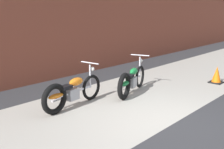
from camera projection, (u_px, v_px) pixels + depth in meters
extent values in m
plane|color=#2D2D30|center=(172.00, 125.00, 5.79)|extent=(80.00, 80.00, 0.00)
cube|color=#9E998E|center=(111.00, 105.00, 6.94)|extent=(36.00, 3.50, 0.01)
cube|color=brown|center=(30.00, 4.00, 8.61)|extent=(36.00, 0.50, 5.04)
torus|color=black|center=(91.00, 87.00, 7.32)|extent=(0.68, 0.15, 0.68)
torus|color=black|center=(54.00, 99.00, 6.29)|extent=(0.74, 0.21, 0.73)
cylinder|color=silver|center=(74.00, 92.00, 6.80)|extent=(1.23, 0.19, 0.06)
cube|color=#99999E|center=(72.00, 94.00, 6.75)|extent=(0.34, 0.25, 0.28)
ellipsoid|color=orange|center=(76.00, 82.00, 6.81)|extent=(0.46, 0.24, 0.20)
ellipsoid|color=orange|center=(56.00, 96.00, 6.32)|extent=(0.46, 0.23, 0.10)
cube|color=black|center=(66.00, 87.00, 6.54)|extent=(0.30, 0.23, 0.08)
cylinder|color=silver|center=(90.00, 76.00, 7.22)|extent=(0.05, 0.05, 0.62)
cylinder|color=silver|center=(90.00, 63.00, 7.13)|extent=(0.10, 0.58, 0.03)
sphere|color=white|center=(92.00, 69.00, 7.25)|extent=(0.11, 0.11, 0.11)
cylinder|color=silver|center=(61.00, 98.00, 6.66)|extent=(0.55, 0.12, 0.06)
torus|color=black|center=(140.00, 76.00, 8.49)|extent=(0.67, 0.29, 0.68)
torus|color=black|center=(124.00, 86.00, 7.33)|extent=(0.73, 0.35, 0.73)
cylinder|color=silver|center=(133.00, 80.00, 7.90)|extent=(1.19, 0.43, 0.06)
cube|color=#99999E|center=(132.00, 82.00, 7.84)|extent=(0.37, 0.31, 0.28)
ellipsoid|color=#197A38|center=(134.00, 71.00, 7.92)|extent=(0.48, 0.32, 0.20)
ellipsoid|color=#197A38|center=(125.00, 84.00, 7.36)|extent=(0.47, 0.31, 0.10)
cube|color=black|center=(129.00, 76.00, 7.61)|extent=(0.33, 0.28, 0.08)
cylinder|color=silver|center=(140.00, 67.00, 8.38)|extent=(0.06, 0.06, 0.62)
cylinder|color=silver|center=(140.00, 55.00, 8.29)|extent=(0.21, 0.56, 0.03)
sphere|color=white|center=(141.00, 60.00, 8.43)|extent=(0.11, 0.11, 0.11)
cylinder|color=silver|center=(124.00, 86.00, 7.71)|extent=(0.54, 0.23, 0.06)
cone|color=orange|center=(217.00, 75.00, 8.98)|extent=(0.32, 0.32, 0.55)
cube|color=black|center=(216.00, 82.00, 9.04)|extent=(0.40, 0.40, 0.04)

